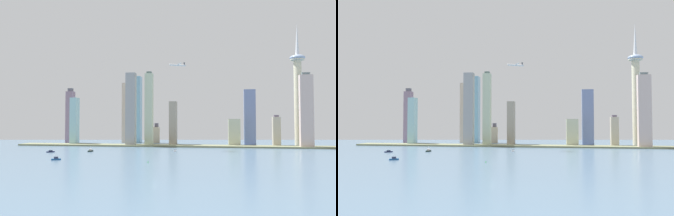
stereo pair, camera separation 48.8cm
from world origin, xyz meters
TOP-DOWN VIEW (x-y plane):
  - ground_plane at (0.00, 0.00)m, footprint 6000.00×6000.00m
  - waterfront_pier at (0.00, 439.92)m, footprint 816.59×49.10m
  - observation_tower at (247.53, 485.07)m, footprint 34.56×34.56m
  - skyscraper_0 at (-42.69, 469.20)m, footprint 17.01×26.95m
  - skyscraper_1 at (-287.84, 460.57)m, footprint 16.54×22.08m
  - skyscraper_2 at (139.37, 500.27)m, footprint 27.27×14.89m
  - skyscraper_3 at (-330.52, 527.03)m, footprint 19.55×17.99m
  - skyscraper_4 at (-185.03, 551.02)m, footprint 12.73×18.01m
  - skyscraper_5 at (100.45, 466.88)m, footprint 27.08×21.06m
  - skyscraper_6 at (-150.95, 551.97)m, footprint 21.26×27.64m
  - skyscraper_7 at (-98.87, 455.25)m, footprint 18.52×15.31m
  - skyscraper_8 at (251.22, 433.08)m, footprint 27.48×13.77m
  - skyscraper_9 at (-98.16, 553.52)m, footprint 15.36×13.89m
  - skyscraper_10 at (194.93, 467.09)m, footprint 16.95×15.79m
  - skyscraper_11 at (-138.85, 439.64)m, footprint 22.51×18.80m
  - boat_0 at (-20.68, 323.47)m, footprint 4.39×9.06m
  - boat_1 at (-179.43, 294.38)m, footprint 6.08×13.73m
  - boat_2 at (-248.15, 271.22)m, footprint 14.18×13.19m
  - boat_3 at (-179.42, 159.81)m, footprint 13.68×10.46m
  - channel_buoy_1 at (-37.74, 150.96)m, footprint 1.30×1.30m
  - airplane at (-19.81, 359.96)m, footprint 33.24×33.01m

SIDE VIEW (x-z plane):
  - ground_plane at x=0.00m, z-range 0.00..0.00m
  - channel_buoy_1 at x=-37.74m, z-range 0.00..2.68m
  - boat_0 at x=-20.68m, z-range -0.57..3.44m
  - boat_2 at x=-248.15m, z-range -2.73..5.72m
  - waterfront_pier at x=0.00m, z-range 0.00..3.54m
  - boat_1 at x=-179.43m, z-range -3.39..7.10m
  - boat_3 at x=-179.42m, z-range -3.16..6.89m
  - skyscraper_9 at x=-98.16m, z-range -3.05..49.66m
  - skyscraper_5 at x=100.45m, z-range 0.00..63.28m
  - skyscraper_10 at x=194.93m, z-range -1.40..70.70m
  - skyscraper_0 at x=-42.69m, z-range 0.00..105.19m
  - skyscraper_1 at x=-287.84m, z-range 0.00..115.99m
  - skyscraper_2 at x=139.37m, z-range 0.00..134.60m
  - skyscraper_3 at x=-330.52m, z-range -2.72..144.24m
  - skyscraper_8 at x=251.22m, z-range -1.56..161.66m
  - skyscraper_4 at x=-185.03m, z-range 0.00..161.31m
  - skyscraper_11 at x=-138.85m, z-range 0.00..171.52m
  - skyscraper_7 at x=-98.87m, z-range -1.52..174.87m
  - skyscraper_6 at x=-150.95m, z-range 0.00..178.68m
  - observation_tower at x=247.53m, z-range -9.03..279.32m
  - airplane at x=-19.81m, z-range 169.47..177.86m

